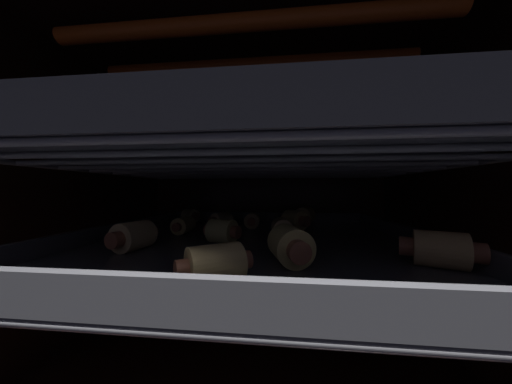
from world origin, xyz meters
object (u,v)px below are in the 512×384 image
pig_in_blanket_lower_2 (221,219)px  baking_tray_upper (254,161)px  heating_element (254,65)px  pig_in_blanket_lower_5 (222,231)px  pig_in_blanket_lower_8 (215,264)px  pig_in_blanket_upper_2 (234,146)px  pig_in_blanket_lower_0 (290,245)px  pig_in_blanket_upper_7 (95,114)px  oven_rack_upper (254,169)px  pig_in_blanket_upper_6 (361,146)px  pig_in_blanket_lower_3 (183,225)px  pig_in_blanket_lower_6 (252,220)px  pig_in_blanket_lower_1 (305,216)px  pig_in_blanket_upper_5 (150,137)px  pig_in_blanket_lower_10 (295,220)px  pig_in_blanket_lower_7 (134,236)px  pig_in_blanket_upper_8 (305,159)px  pig_in_blanket_lower_4 (190,215)px  pig_in_blanket_upper_9 (258,160)px  pig_in_blanket_upper_3 (207,163)px  pig_in_blanket_lower_11 (440,249)px  pig_in_blanket_upper_4 (352,156)px  baking_tray_lower (254,241)px  pig_in_blanket_upper_0 (335,145)px  pig_in_blanket_upper_1 (477,101)px  oven_rack_lower (254,248)px

pig_in_blanket_lower_2 → baking_tray_upper: 15.23cm
heating_element → pig_in_blanket_lower_5: (-3.48, -2.82, -21.12)cm
pig_in_blanket_lower_2 → pig_in_blanket_lower_8: 26.17cm
pig_in_blanket_upper_2 → pig_in_blanket_lower_2: bearing=111.2°
pig_in_blanket_lower_0 → pig_in_blanket_upper_7: bearing=-161.4°
oven_rack_upper → pig_in_blanket_upper_6: (13.88, 1.88, 3.05)cm
heating_element → baking_tray_upper: size_ratio=1.01×
pig_in_blanket_lower_3 → pig_in_blanket_lower_6: bearing=33.8°
pig_in_blanket_lower_1 → pig_in_blanket_upper_5: size_ratio=1.28×
pig_in_blanket_lower_10 → pig_in_blanket_upper_5: 24.21cm
pig_in_blanket_lower_7 → pig_in_blanket_upper_5: size_ratio=1.25×
pig_in_blanket_lower_1 → pig_in_blanket_upper_8: (-0.17, -3.22, 10.14)cm
pig_in_blanket_lower_0 → pig_in_blanket_lower_4: pig_in_blanket_lower_0 is taller
pig_in_blanket_lower_8 → pig_in_blanket_lower_4: bearing=114.2°
oven_rack_upper → pig_in_blanket_upper_9: (-0.60, 10.89, 2.60)cm
pig_in_blanket_upper_3 → pig_in_blanket_upper_9: bearing=-16.1°
pig_in_blanket_upper_3 → pig_in_blanket_upper_5: pig_in_blanket_upper_5 is taller
pig_in_blanket_lower_5 → pig_in_blanket_upper_8: size_ratio=0.93×
pig_in_blanket_lower_11 → pig_in_blanket_lower_2: bearing=139.2°
pig_in_blanket_lower_2 → oven_rack_upper: bearing=-56.0°
pig_in_blanket_lower_3 → heating_element: bearing=-14.8°
pig_in_blanket_lower_10 → pig_in_blanket_upper_8: size_ratio=1.01×
pig_in_blanket_upper_4 → pig_in_blanket_lower_10: bearing=-177.2°
baking_tray_lower → pig_in_blanket_upper_5: pig_in_blanket_upper_5 is taller
pig_in_blanket_lower_11 → pig_in_blanket_upper_0: 15.37cm
pig_in_blanket_lower_4 → pig_in_blanket_upper_1: (30.85, -29.55, 10.78)cm
pig_in_blanket_lower_2 → pig_in_blanket_upper_7: (-2.84, -25.09, 10.55)cm
pig_in_blanket_upper_7 → pig_in_blanket_upper_3: bearing=92.0°
pig_in_blanket_upper_5 → pig_in_blanket_lower_2: bearing=80.8°
pig_in_blanket_lower_10 → heating_element: bearing=-125.4°
pig_in_blanket_lower_0 → pig_in_blanket_upper_2: pig_in_blanket_upper_2 is taller
pig_in_blanket_upper_9 → baking_tray_lower: bearing=-86.8°
oven_rack_lower → pig_in_blanket_lower_7: size_ratio=8.15×
heating_element → pig_in_blanket_upper_2: heating_element is taller
oven_rack_lower → pig_in_blanket_upper_1: (16.11, -13.79, 13.24)cm
pig_in_blanket_upper_2 → pig_in_blanket_upper_7: (-7.58, -12.87, 0.03)cm
pig_in_blanket_lower_2 → pig_in_blanket_lower_6: bearing=-11.9°
pig_in_blanket_lower_5 → pig_in_blanket_upper_8: bearing=51.3°
pig_in_blanket_upper_6 → pig_in_blanket_lower_5: bearing=-164.9°
pig_in_blanket_lower_3 → pig_in_blanket_upper_4: (25.33, 5.62, 10.52)cm
pig_in_blanket_lower_3 → pig_in_blanket_upper_6: 26.90cm
pig_in_blanket_upper_3 → pig_in_blanket_upper_8: (18.40, -2.75, 0.10)cm
pig_in_blanket_lower_4 → oven_rack_lower: bearing=-46.9°
pig_in_blanket_upper_0 → pig_in_blanket_upper_5: 21.24cm
pig_in_blanket_lower_3 → pig_in_blanket_upper_7: size_ratio=0.93×
pig_in_blanket_lower_11 → pig_in_blanket_upper_7: pig_in_blanket_upper_7 is taller
pig_in_blanket_upper_0 → pig_in_blanket_upper_4: bearing=62.9°
pig_in_blanket_lower_5 → pig_in_blanket_lower_10: 14.18cm
baking_tray_upper → pig_in_blanket_upper_7: size_ratio=7.94×
pig_in_blanket_upper_2 → pig_in_blanket_upper_9: size_ratio=1.09×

